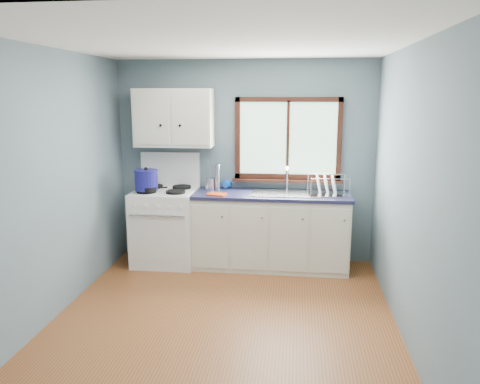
# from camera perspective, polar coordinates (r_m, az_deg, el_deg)

# --- Properties ---
(floor) EXTENTS (3.20, 3.60, 0.02)m
(floor) POSITION_cam_1_polar(r_m,az_deg,el_deg) (4.54, -2.07, -15.56)
(floor) COLOR brown
(floor) RESTS_ON ground
(ceiling) EXTENTS (3.20, 3.60, 0.02)m
(ceiling) POSITION_cam_1_polar(r_m,az_deg,el_deg) (4.06, -2.34, 17.91)
(ceiling) COLOR white
(ceiling) RESTS_ON wall_back
(wall_back) EXTENTS (3.20, 0.02, 2.50)m
(wall_back) POSITION_cam_1_polar(r_m,az_deg,el_deg) (5.89, 0.58, 3.71)
(wall_back) COLOR slate
(wall_back) RESTS_ON ground
(wall_front) EXTENTS (3.20, 0.02, 2.50)m
(wall_front) POSITION_cam_1_polar(r_m,az_deg,el_deg) (2.41, -9.04, -8.38)
(wall_front) COLOR slate
(wall_front) RESTS_ON ground
(wall_left) EXTENTS (0.02, 3.60, 2.50)m
(wall_left) POSITION_cam_1_polar(r_m,az_deg,el_deg) (4.65, -22.19, 0.67)
(wall_left) COLOR slate
(wall_left) RESTS_ON ground
(wall_right) EXTENTS (0.02, 3.60, 2.50)m
(wall_right) POSITION_cam_1_polar(r_m,az_deg,el_deg) (4.18, 20.14, -0.34)
(wall_right) COLOR slate
(wall_right) RESTS_ON ground
(gas_range) EXTENTS (0.76, 0.69, 1.36)m
(gas_range) POSITION_cam_1_polar(r_m,az_deg,el_deg) (5.90, -9.03, -3.93)
(gas_range) COLOR white
(gas_range) RESTS_ON floor
(base_cabinets) EXTENTS (1.85, 0.60, 0.88)m
(base_cabinets) POSITION_cam_1_polar(r_m,az_deg,el_deg) (5.73, 3.75, -5.15)
(base_cabinets) COLOR beige
(base_cabinets) RESTS_ON floor
(countertop) EXTENTS (1.89, 0.64, 0.04)m
(countertop) POSITION_cam_1_polar(r_m,az_deg,el_deg) (5.61, 3.82, -0.36)
(countertop) COLOR #171835
(countertop) RESTS_ON base_cabinets
(sink) EXTENTS (0.84, 0.46, 0.44)m
(sink) POSITION_cam_1_polar(r_m,az_deg,el_deg) (5.61, 5.65, -0.81)
(sink) COLOR silver
(sink) RESTS_ON countertop
(window) EXTENTS (1.36, 0.10, 1.03)m
(window) POSITION_cam_1_polar(r_m,az_deg,el_deg) (5.79, 5.84, 5.76)
(window) COLOR #9EC6A8
(window) RESTS_ON wall_back
(upper_cabinets) EXTENTS (0.95, 0.35, 0.70)m
(upper_cabinets) POSITION_cam_1_polar(r_m,az_deg,el_deg) (5.81, -8.08, 8.94)
(upper_cabinets) COLOR beige
(upper_cabinets) RESTS_ON wall_back
(skillet) EXTENTS (0.38, 0.31, 0.05)m
(skillet) POSITION_cam_1_polar(r_m,az_deg,el_deg) (5.67, -11.21, 0.45)
(skillet) COLOR black
(skillet) RESTS_ON gas_range
(stockpot) EXTENTS (0.30, 0.30, 0.28)m
(stockpot) POSITION_cam_1_polar(r_m,az_deg,el_deg) (5.67, -11.36, 1.47)
(stockpot) COLOR navy
(stockpot) RESTS_ON gas_range
(utensil_crock) EXTENTS (0.13, 0.13, 0.36)m
(utensil_crock) POSITION_cam_1_polar(r_m,az_deg,el_deg) (5.81, -3.70, 1.01)
(utensil_crock) COLOR silver
(utensil_crock) RESTS_ON countertop
(thermos) EXTENTS (0.10, 0.10, 0.32)m
(thermos) POSITION_cam_1_polar(r_m,az_deg,el_deg) (5.80, -2.79, 1.85)
(thermos) COLOR silver
(thermos) RESTS_ON countertop
(soap_bottle) EXTENTS (0.13, 0.13, 0.26)m
(soap_bottle) POSITION_cam_1_polar(r_m,az_deg,el_deg) (5.84, -1.84, 1.68)
(soap_bottle) COLOR blue
(soap_bottle) RESTS_ON countertop
(dish_towel) EXTENTS (0.25, 0.20, 0.02)m
(dish_towel) POSITION_cam_1_polar(r_m,az_deg,el_deg) (5.50, -2.83, -0.28)
(dish_towel) COLOR #C0380D
(dish_towel) RESTS_ON countertop
(dish_rack) EXTENTS (0.49, 0.39, 0.24)m
(dish_rack) POSITION_cam_1_polar(r_m,az_deg,el_deg) (5.58, 10.58, 0.28)
(dish_rack) COLOR silver
(dish_rack) RESTS_ON countertop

